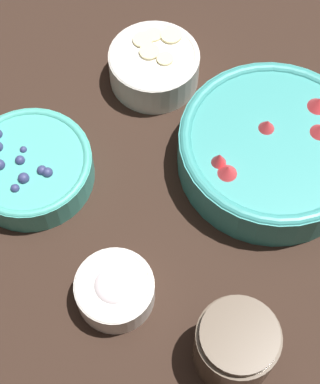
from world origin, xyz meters
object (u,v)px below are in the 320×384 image
object	(u,v)px
bowl_blueberries	(30,167)
bowl_strawberries	(273,148)
jar_chocolate	(235,346)
bowl_bananas	(154,65)
bowl_cream	(115,289)

from	to	relation	value
bowl_blueberries	bowl_strawberries	bearing A→B (deg)	29.38
bowl_strawberries	bowl_blueberries	size ratio (longest dim) A/B	1.51
bowl_blueberries	jar_chocolate	distance (m)	0.37
bowl_blueberries	bowl_bananas	world-z (taller)	bowl_bananas
bowl_strawberries	bowl_cream	distance (m)	0.29
bowl_cream	bowl_bananas	bearing A→B (deg)	107.64
bowl_bananas	bowl_cream	bearing A→B (deg)	-72.36
bowl_cream	jar_chocolate	distance (m)	0.16
bowl_blueberries	bowl_cream	size ratio (longest dim) A/B	1.73
bowl_blueberries	bowl_cream	distance (m)	0.21
bowl_cream	jar_chocolate	xyz separation A→B (m)	(0.16, -0.01, 0.01)
bowl_strawberries	jar_chocolate	world-z (taller)	jar_chocolate
bowl_blueberries	jar_chocolate	world-z (taller)	jar_chocolate
bowl_strawberries	bowl_blueberries	world-z (taller)	bowl_strawberries
bowl_strawberries	bowl_bananas	bearing A→B (deg)	162.86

